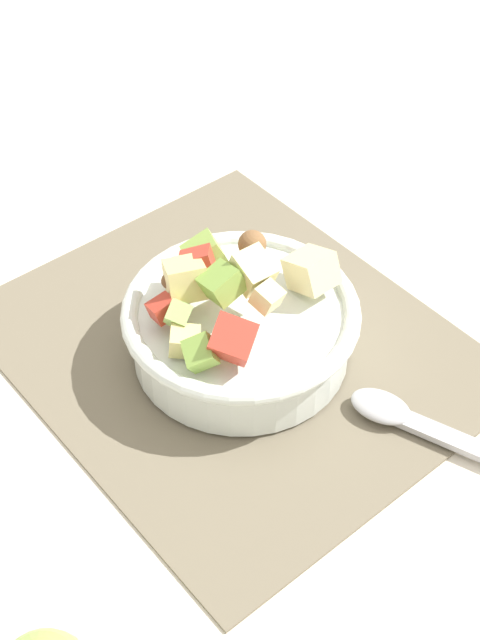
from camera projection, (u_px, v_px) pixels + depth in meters
ground_plane at (233, 348)px, 0.86m from camera, size 2.40×2.40×0.00m
placemat at (233, 346)px, 0.86m from camera, size 0.44×0.37×0.01m
salad_bowl at (239, 324)px, 0.83m from camera, size 0.22×0.22×0.12m
serving_spoon at (439, 432)px, 0.78m from camera, size 0.24×0.11×0.01m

